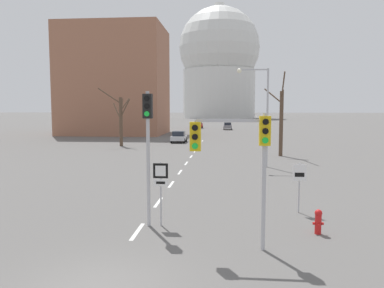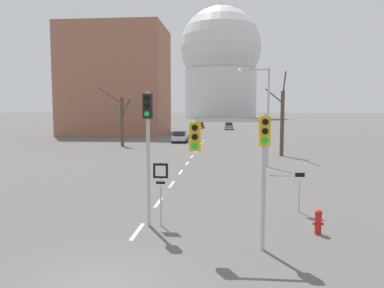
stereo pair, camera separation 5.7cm
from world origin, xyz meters
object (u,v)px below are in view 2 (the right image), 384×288
(traffic_signal_centre_tall, at_px, (148,133))
(sedan_near_right, at_px, (229,126))
(sedan_near_left, at_px, (200,124))
(fire_hydrant, at_px, (318,221))
(route_sign_post, at_px, (161,182))
(traffic_signal_near_right, at_px, (239,147))
(speed_limit_sign, at_px, (300,179))
(street_lamp_right, at_px, (262,106))
(sedan_mid_centre, at_px, (180,137))

(traffic_signal_centre_tall, xyz_separation_m, sedan_near_right, (3.51, 68.68, -2.93))
(sedan_near_left, bearing_deg, fire_hydrant, -82.43)
(traffic_signal_centre_tall, relative_size, route_sign_post, 2.08)
(traffic_signal_centre_tall, distance_m, sedan_near_left, 74.61)
(fire_hydrant, distance_m, sedan_near_right, 69.15)
(traffic_signal_near_right, bearing_deg, route_sign_post, 142.91)
(speed_limit_sign, height_order, street_lamp_right, street_lamp_right)
(route_sign_post, xyz_separation_m, sedan_mid_centre, (-3.87, 36.71, -0.96))
(traffic_signal_near_right, bearing_deg, sedan_mid_centre, 100.03)
(fire_hydrant, xyz_separation_m, sedan_mid_centre, (-9.94, 37.19, 0.30))
(fire_hydrant, relative_size, street_lamp_right, 0.12)
(traffic_signal_near_right, bearing_deg, sedan_near_left, 95.15)
(traffic_signal_centre_tall, height_order, fire_hydrant, traffic_signal_centre_tall)
(speed_limit_sign, xyz_separation_m, sedan_near_right, (-2.87, 66.21, -0.72))
(street_lamp_right, bearing_deg, speed_limit_sign, -87.83)
(traffic_signal_centre_tall, relative_size, traffic_signal_near_right, 1.18)
(fire_hydrant, bearing_deg, route_sign_post, 175.50)
(route_sign_post, height_order, speed_limit_sign, route_sign_post)
(fire_hydrant, distance_m, sedan_near_left, 75.54)
(sedan_near_right, bearing_deg, sedan_near_left, 139.98)
(route_sign_post, bearing_deg, traffic_signal_near_right, -37.09)
(route_sign_post, height_order, sedan_mid_centre, route_sign_post)
(sedan_mid_centre, bearing_deg, fire_hydrant, -75.03)
(fire_hydrant, height_order, sedan_mid_centre, sedan_mid_centre)
(speed_limit_sign, xyz_separation_m, street_lamp_right, (-0.50, 13.33, 3.37))
(fire_hydrant, xyz_separation_m, sedan_near_right, (-3.05, 69.08, 0.31))
(street_lamp_right, distance_m, sedan_mid_centre, 23.31)
(sedan_mid_centre, bearing_deg, sedan_near_left, 90.02)
(speed_limit_sign, distance_m, sedan_near_right, 66.27)
(speed_limit_sign, bearing_deg, traffic_signal_centre_tall, -158.85)
(traffic_signal_near_right, xyz_separation_m, sedan_mid_centre, (-6.90, 39.00, -2.67))
(sedan_near_left, bearing_deg, traffic_signal_centre_tall, -87.38)
(traffic_signal_centre_tall, xyz_separation_m, route_sign_post, (0.48, 0.08, -1.97))
(fire_hydrant, bearing_deg, traffic_signal_centre_tall, 176.48)
(traffic_signal_centre_tall, relative_size, sedan_near_left, 1.28)
(route_sign_post, bearing_deg, fire_hydrant, -4.50)
(speed_limit_sign, bearing_deg, traffic_signal_near_right, -121.55)
(fire_hydrant, height_order, sedan_near_left, sedan_near_left)
(route_sign_post, distance_m, sedan_near_left, 74.51)
(traffic_signal_near_right, relative_size, sedan_near_left, 1.09)
(traffic_signal_centre_tall, distance_m, sedan_mid_centre, 37.06)
(street_lamp_right, bearing_deg, sedan_near_right, 92.57)
(traffic_signal_centre_tall, height_order, speed_limit_sign, traffic_signal_centre_tall)
(route_sign_post, relative_size, street_lamp_right, 0.33)
(traffic_signal_near_right, height_order, speed_limit_sign, traffic_signal_near_right)
(traffic_signal_centre_tall, bearing_deg, sedan_mid_centre, 95.26)
(traffic_signal_near_right, bearing_deg, speed_limit_sign, 58.45)
(traffic_signal_near_right, distance_m, fire_hydrant, 4.62)
(speed_limit_sign, height_order, sedan_near_right, speed_limit_sign)
(route_sign_post, height_order, sedan_near_left, route_sign_post)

